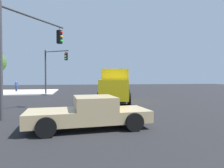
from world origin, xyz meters
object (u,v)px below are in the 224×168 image
Objects in this scene: pedestrian_near_corner at (16,86)px; traffic_light_primary at (26,46)px; delivery_truck at (116,85)px; traffic_light_secondary at (53,65)px; pickup_tan at (90,111)px.

traffic_light_primary is at bearing 16.35° from pedestrian_near_corner.
traffic_light_primary is at bearing -45.99° from delivery_truck.
pickup_tan is at bearing 10.61° from traffic_light_secondary.
pickup_tan is 26.21m from pedestrian_near_corner.
traffic_light_primary is at bearing -137.23° from pickup_tan.
traffic_light_primary is 14.18m from traffic_light_secondary.
delivery_truck is 1.38× the size of traffic_light_secondary.
traffic_light_secondary is 18.47m from pickup_tan.
delivery_truck reaches higher than pickup_tan.
traffic_light_secondary is 1.08× the size of pickup_tan.
pedestrian_near_corner is at bearing -137.57° from delivery_truck.
traffic_light_secondary reaches higher than delivery_truck.
traffic_light_secondary reaches higher than pedestrian_near_corner.
pedestrian_near_corner is (-20.72, -6.08, -3.02)m from traffic_light_primary.
pickup_tan is (17.88, 3.35, -3.17)m from traffic_light_secondary.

